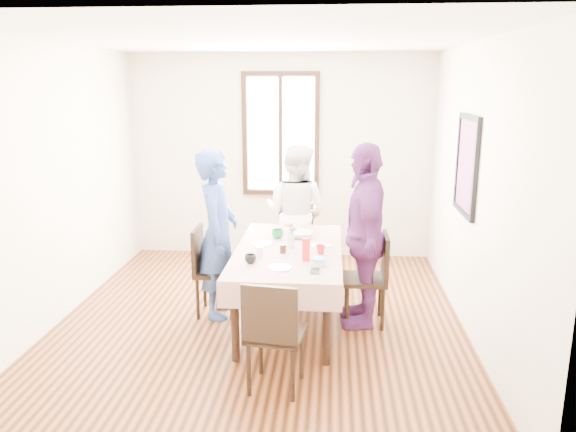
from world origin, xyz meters
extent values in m
plane|color=black|center=(0.00, 0.00, 0.00)|extent=(4.50, 4.50, 0.00)
plane|color=beige|center=(0.00, 2.25, 1.35)|extent=(4.00, 0.00, 4.00)
plane|color=beige|center=(2.00, 0.00, 1.35)|extent=(0.00, 4.50, 4.50)
cube|color=black|center=(0.00, 2.23, 1.65)|extent=(1.02, 0.06, 1.62)
cube|color=white|center=(0.00, 2.24, 1.65)|extent=(0.90, 0.02, 1.50)
cube|color=red|center=(1.98, 0.30, 1.55)|extent=(0.04, 0.76, 0.96)
cube|color=black|center=(0.28, 0.00, 0.38)|extent=(0.89, 1.76, 0.75)
cube|color=#5D150C|center=(0.28, 0.00, 0.76)|extent=(1.01, 1.88, 0.01)
cube|color=black|center=(-0.46, 0.16, 0.46)|extent=(0.43, 0.43, 0.91)
cube|color=black|center=(1.03, 0.05, 0.46)|extent=(0.42, 0.42, 0.91)
cube|color=black|center=(0.28, 1.21, 0.46)|extent=(0.47, 0.47, 0.91)
cube|color=black|center=(0.28, -1.21, 0.46)|extent=(0.47, 0.47, 0.91)
imported|color=#2C488B|center=(-0.44, 0.16, 0.85)|extent=(0.43, 0.63, 1.70)
imported|color=white|center=(0.28, 1.19, 0.82)|extent=(0.98, 0.89, 1.64)
imported|color=#5F2867|center=(1.01, 0.05, 0.90)|extent=(0.48, 1.07, 1.79)
imported|color=black|center=(-0.02, -0.46, 0.80)|extent=(0.13, 0.13, 0.08)
imported|color=red|center=(0.59, -0.14, 0.80)|extent=(0.12, 0.12, 0.08)
imported|color=#0C7226|center=(0.14, 0.35, 0.81)|extent=(0.16, 0.16, 0.09)
imported|color=white|center=(0.37, 0.41, 0.79)|extent=(0.28, 0.28, 0.06)
cube|color=red|center=(0.47, -0.34, 0.87)|extent=(0.07, 0.07, 0.21)
cylinder|color=white|center=(0.59, -0.47, 0.79)|extent=(0.10, 0.10, 0.05)
cylinder|color=black|center=(0.24, -0.14, 0.80)|extent=(0.06, 0.06, 0.08)
cylinder|color=silver|center=(0.03, -0.25, 0.81)|extent=(0.06, 0.06, 0.09)
cube|color=black|center=(0.56, -0.64, 0.77)|extent=(0.08, 0.15, 0.01)
cylinder|color=silver|center=(0.30, 0.03, 0.83)|extent=(0.07, 0.07, 0.14)
cylinder|color=white|center=(0.00, 0.13, 0.77)|extent=(0.20, 0.20, 0.01)
cylinder|color=white|center=(0.59, 0.11, 0.77)|extent=(0.20, 0.20, 0.01)
cylinder|color=white|center=(0.28, 0.69, 0.77)|extent=(0.20, 0.20, 0.01)
cylinder|color=white|center=(0.26, -0.58, 0.77)|extent=(0.20, 0.20, 0.01)
cylinder|color=blue|center=(0.59, -0.47, 0.82)|extent=(0.12, 0.12, 0.01)
camera|label=1|loc=(0.69, -5.12, 2.34)|focal=34.67mm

